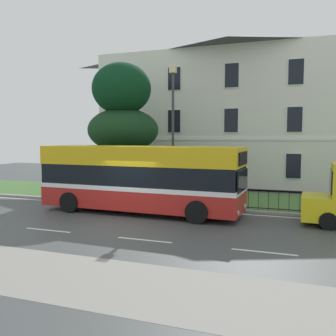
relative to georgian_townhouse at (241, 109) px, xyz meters
The scene contains 7 objects.
ground_plane 15.56m from the georgian_townhouse, 100.44° to the right, with size 60.00×56.00×0.18m.
georgian_townhouse is the anchor object (origin of this frame).
iron_verge_railing 12.06m from the georgian_townhouse, 90.00° to the right, with size 14.34×0.04×0.97m.
evergreen_tree 10.20m from the georgian_townhouse, 126.36° to the right, with size 5.38×5.38×8.22m.
single_decker_bus 13.77m from the georgian_townhouse, 101.57° to the right, with size 9.58×2.93×3.12m.
street_lamp_post 10.17m from the georgian_townhouse, 102.05° to the right, with size 0.36×0.24×7.16m.
litter_bin 12.51m from the georgian_townhouse, 114.53° to the right, with size 0.55×0.55×1.16m.
Camera 1 is at (6.96, -13.26, 3.53)m, focal length 39.54 mm.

